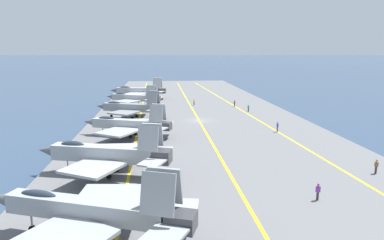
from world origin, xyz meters
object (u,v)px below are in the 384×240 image
Objects in this scene: crew_yellow_vest at (194,102)px; parked_jet_fourth at (131,107)px; parked_jet_fifth at (134,98)px; crew_green_vest at (248,108)px; parked_jet_second at (105,154)px; crew_brown_vest at (376,166)px; parked_jet_third at (128,124)px; parked_jet_nearest at (90,210)px; crew_purple_vest at (318,191)px; crew_blue_vest at (277,126)px; crew_red_vest at (235,103)px; parked_jet_sixth at (139,91)px.

parked_jet_fourth is at bearing 137.17° from crew_yellow_vest.
parked_jet_fifth reaches higher than crew_green_vest.
crew_green_vest is at bearing -34.76° from parked_jet_second.
parked_jet_second is 48.32m from crew_green_vest.
crew_green_vest is at bearing -132.65° from crew_yellow_vest.
parked_jet_third is at bearing 55.87° from crew_brown_vest.
crew_yellow_vest is (65.17, -14.55, -1.63)m from parked_jet_nearest.
crew_blue_vest is at bearing -11.57° from crew_purple_vest.
parked_jet_second is at bearing 85.21° from crew_brown_vest.
parked_jet_fourth is at bearing 0.89° from parked_jet_nearest.
parked_jet_nearest is 42.67m from crew_blue_vest.
crew_yellow_vest is at bearing -88.31° from parked_jet_fifth.
crew_purple_vest is at bearing 173.15° from crew_green_vest.
crew_red_vest is at bearing 12.34° from crew_green_vest.
parked_jet_nearest is 10.43× the size of crew_red_vest.
parked_jet_sixth is at bearing 25.22° from crew_brown_vest.
parked_jet_third is 9.44× the size of crew_green_vest.
crew_brown_vest is (-67.10, -31.60, -1.54)m from parked_jet_sixth.
crew_green_vest is (21.46, -26.40, -1.21)m from parked_jet_third.
crew_red_vest is at bearing -123.81° from parked_jet_sixth.
crew_blue_vest reaches higher than crew_green_vest.
parked_jet_sixth reaches higher than crew_green_vest.
parked_jet_sixth is at bearing -0.05° from parked_jet_fourth.
parked_jet_fourth is 31.09m from crew_blue_vest.
parked_jet_sixth is 20.63m from crew_yellow_vest.
crew_purple_vest reaches higher than crew_green_vest.
parked_jet_fourth is 8.90× the size of crew_brown_vest.
parked_jet_fifth reaches higher than crew_red_vest.
parked_jet_third reaches higher than crew_yellow_vest.
crew_brown_vest is (-52.86, -32.16, -1.32)m from parked_jet_fifth.
crew_red_vest is (-17.09, -25.52, -1.59)m from parked_jet_sixth.
parked_jet_nearest is at bearing 110.99° from crew_brown_vest.
parked_jet_second reaches higher than parked_jet_fifth.
crew_brown_vest is (6.41, -10.25, 0.01)m from crew_purple_vest.
crew_blue_vest is at bearing -138.44° from parked_jet_fifth.
crew_purple_vest is at bearing -112.73° from parked_jet_second.
parked_jet_sixth is at bearing 0.53° from parked_jet_nearest.
parked_jet_second reaches higher than crew_brown_vest.
crew_blue_vest reaches higher than crew_brown_vest.
parked_jet_fourth is at bearing 2.95° from parked_jet_third.
crew_green_vest is 49.10m from crew_purple_vest.
crew_yellow_vest is (3.32, 10.25, 0.05)m from crew_red_vest.
crew_brown_vest is at bearing -94.79° from parked_jet_second.
parked_jet_nearest is 21.38m from crew_purple_vest.
parked_jet_second reaches higher than crew_purple_vest.
crew_yellow_vest reaches higher than crew_purple_vest.
crew_red_vest is at bearing 3.18° from crew_blue_vest.
crew_purple_vest is at bearing -75.23° from parked_jet_nearest.
parked_jet_fourth is 30.28m from parked_jet_sixth.
parked_jet_fifth is at bearing 83.76° from crew_red_vest.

